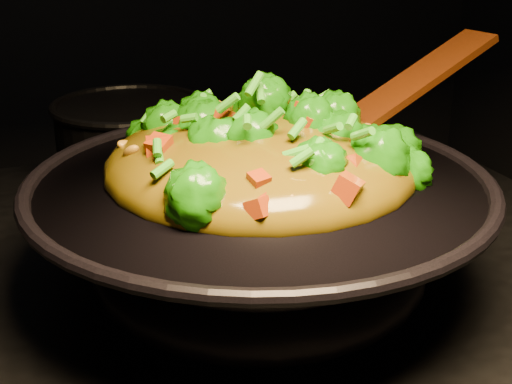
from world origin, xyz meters
name	(u,v)px	position (x,y,z in m)	size (l,w,h in m)	color
wok	(259,239)	(0.12, -0.06, 0.96)	(0.46, 0.46, 0.13)	black
stir_fry	(260,120)	(0.13, -0.03, 1.08)	(0.32, 0.32, 0.11)	#1D7A08
spatula	(384,103)	(0.28, -0.01, 1.08)	(0.33, 0.05, 0.01)	#321403
back_pot	(132,142)	(0.06, 0.32, 0.96)	(0.22, 0.22, 0.12)	black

